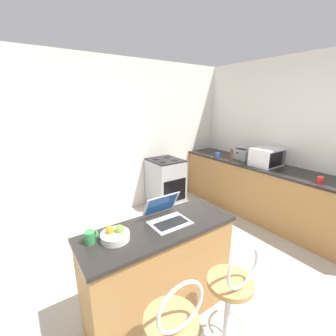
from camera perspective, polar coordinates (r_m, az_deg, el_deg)
name	(u,v)px	position (r m, az deg, el deg)	size (l,w,h in m)	color
wall_back	(101,141)	(3.83, -16.60, 6.64)	(12.00, 0.06, 2.60)	silver
breakfast_bar	(160,272)	(2.19, -2.14, -24.92)	(1.32, 0.50, 0.91)	#9E703D
counter_right	(265,192)	(4.10, 23.41, -5.68)	(0.66, 3.28, 0.91)	#9E703D
bar_stool_far	(230,303)	(2.02, 15.52, -30.12)	(0.40, 0.40, 0.99)	silver
laptop	(166,215)	(1.98, -0.52, -11.74)	(0.33, 0.32, 0.22)	#B7BABF
microwave	(267,157)	(3.96, 23.84, 2.58)	(0.48, 0.37, 0.28)	silver
toaster	(241,154)	(4.26, 18.02, 3.38)	(0.20, 0.31, 0.18)	#9EA3A8
stove_range	(165,183)	(4.17, -0.67, -3.92)	(0.54, 0.61, 0.92)	#9EA3A8
mug_blue	(218,155)	(4.29, 12.52, 3.24)	(0.10, 0.08, 0.09)	#2D51AD
mug_green	(90,237)	(1.80, -19.17, -16.26)	(0.10, 0.08, 0.09)	#338447
mug_red	(320,180)	(3.44, 34.21, -2.51)	(0.09, 0.07, 0.09)	red
pepper_mill	(231,155)	(4.03, 15.81, 3.15)	(0.06, 0.06, 0.24)	#4C2D19
fruit_bowl	(116,235)	(1.79, -13.19, -16.19)	(0.22, 0.22, 0.11)	silver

